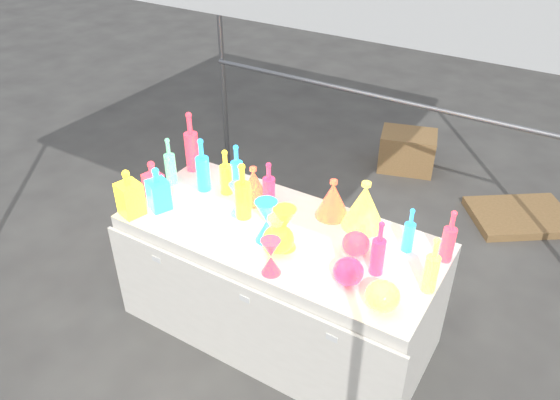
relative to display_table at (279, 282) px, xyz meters
The scene contains 30 objects.
ground 0.37m from the display_table, 90.00° to the left, with size 80.00×80.00×0.00m, color #62605B.
display_table is the anchor object (origin of this frame).
cardboard_box_closed 2.31m from the display_table, 91.06° to the left, with size 0.49×0.35×0.35m, color #A27849.
cardboard_box_flat 2.28m from the display_table, 62.29° to the left, with size 0.77×0.55×0.07m, color #A27849.
bottle_0 0.73m from the display_table, 160.74° to the left, with size 0.08×0.08×0.29m, color #F35116, non-canonical shape.
bottle_1 0.72m from the display_table, 153.17° to the left, with size 0.07×0.07×0.32m, color #1B9427, non-canonical shape.
bottle_2 1.06m from the display_table, 161.21° to the left, with size 0.09×0.09×0.41m, color #F45C19, non-canonical shape.
bottle_3 0.58m from the display_table, 134.41° to the left, with size 0.07×0.07×0.28m, color #203ABB, non-canonical shape.
bottle_5 1.00m from the display_table, behind, with size 0.07×0.07×0.32m, color #A62168, non-canonical shape.
bottle_6 0.60m from the display_table, behind, with size 0.09×0.09×0.35m, color #F35116, non-canonical shape.
bottle_7 0.84m from the display_table, 168.65° to the left, with size 0.08×0.08×0.35m, color #1B9427, non-canonical shape.
decanter_0 1.01m from the display_table, 159.56° to the right, with size 0.12×0.12×0.29m, color #F35116, non-canonical shape.
decanter_1 0.96m from the display_table, behind, with size 0.10×0.10×0.25m, color #F45C19, non-canonical shape.
decanter_2 0.90m from the display_table, 166.17° to the right, with size 0.11×0.11×0.27m, color #1B9427, non-canonical shape.
hourglass_0 0.59m from the display_table, 64.93° to the right, with size 0.10×0.10×0.20m, color #F45C19, non-canonical shape.
hourglass_2 0.50m from the display_table, 63.35° to the right, with size 0.10×0.10×0.20m, color #116B6F, non-canonical shape.
hourglass_3 0.56m from the display_table, behind, with size 0.10×0.10×0.20m, color #A62168, non-canonical shape.
hourglass_4 0.52m from the display_table, 46.96° to the right, with size 0.12×0.12×0.25m, color #F35116, non-canonical shape.
hourglass_5 0.51m from the display_table, 99.15° to the right, with size 0.12×0.12×0.25m, color #1B9427, non-canonical shape.
globe_0 0.48m from the display_table, 59.56° to the right, with size 0.17×0.17×0.13m, color #F35116, non-canonical shape.
globe_1 0.88m from the display_table, 19.84° to the right, with size 0.16×0.16×0.13m, color #116B6F, non-canonical shape.
globe_2 0.62m from the display_table, ahead, with size 0.15×0.15×0.12m, color #F45C19, non-canonical shape.
globe_3 0.69m from the display_table, 19.68° to the right, with size 0.15×0.15×0.12m, color #203ABB, non-canonical shape.
lampshade_0 0.60m from the display_table, 147.70° to the left, with size 0.19×0.19×0.23m, color yellow, non-canonical shape.
lampshade_1 0.60m from the display_table, 58.27° to the left, with size 0.20×0.20×0.23m, color yellow, non-canonical shape.
lampshade_3 0.70m from the display_table, 37.91° to the left, with size 0.24×0.24×0.28m, color #116B6F, non-canonical shape.
bottle_8 0.86m from the display_table, 17.65° to the left, with size 0.06×0.06×0.26m, color #1B9427, non-canonical shape.
bottle_9 1.04m from the display_table, 15.60° to the left, with size 0.07×0.07×0.30m, color #F45C19, non-canonical shape.
bottle_10 0.80m from the display_table, ahead, with size 0.07×0.07×0.31m, color #203ABB, non-canonical shape.
bottle_11 1.01m from the display_table, ahead, with size 0.07×0.07×0.31m, color #116B6F, non-canonical shape.
Camera 1 is at (1.27, -2.07, 2.57)m, focal length 35.00 mm.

